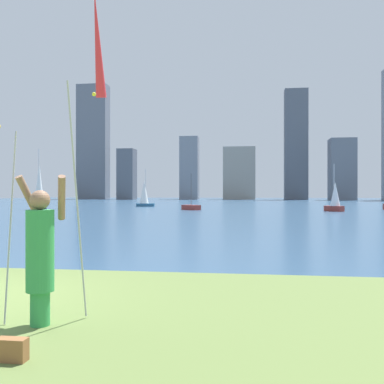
{
  "coord_description": "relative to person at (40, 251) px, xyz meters",
  "views": [
    {
      "loc": [
        4.65,
        -6.79,
        1.74
      ],
      "look_at": [
        1.69,
        14.57,
        1.73
      ],
      "focal_mm": 41.56,
      "sensor_mm": 36.0,
      "label": 1
    }
  ],
  "objects": [
    {
      "name": "ground",
      "position": [
        -1.89,
        52.27,
        -1.03
      ],
      "size": [
        120.0,
        138.0,
        0.12
      ],
      "color": "#5B7038"
    },
    {
      "name": "person",
      "position": [
        0.0,
        0.0,
        0.0
      ],
      "size": [
        0.72,
        0.53,
        1.97
      ],
      "rotation": [
        0.0,
        0.0,
        0.15
      ],
      "color": "green",
      "rests_on": "ground"
    },
    {
      "name": "kite_flag_right",
      "position": [
        0.47,
        0.83,
        2.87
      ],
      "size": [
        0.16,
        1.33,
        4.7
      ],
      "color": "#B2B2B7",
      "rests_on": "ground"
    },
    {
      "name": "bag",
      "position": [
        0.29,
        -1.2,
        -0.85
      ],
      "size": [
        0.32,
        0.14,
        0.24
      ],
      "color": "brown",
      "rests_on": "ground"
    },
    {
      "name": "sailboat_1",
      "position": [
        -10.03,
        45.81,
        0.47
      ],
      "size": [
        2.17,
        1.2,
        4.43
      ],
      "color": "#2D6084",
      "rests_on": "ground"
    },
    {
      "name": "sailboat_2",
      "position": [
        -3.17,
        36.76,
        -0.71
      ],
      "size": [
        2.0,
        1.9,
        3.51
      ],
      "color": "maroon",
      "rests_on": "ground"
    },
    {
      "name": "sailboat_3",
      "position": [
        -17.85,
        35.13,
        1.03
      ],
      "size": [
        1.91,
        1.92,
        5.9
      ],
      "color": "#333D51",
      "rests_on": "ground"
    },
    {
      "name": "sailboat_4",
      "position": [
        9.95,
        35.35,
        0.25
      ],
      "size": [
        1.66,
        1.74,
        4.24
      ],
      "color": "maroon",
      "rests_on": "ground"
    },
    {
      "name": "skyline_tower_0",
      "position": [
        -34.96,
        95.76,
        12.56
      ],
      "size": [
        7.14,
        3.65,
        27.06
      ],
      "color": "slate",
      "rests_on": "ground"
    },
    {
      "name": "skyline_tower_1",
      "position": [
        -25.49,
        91.5,
        4.7
      ],
      "size": [
        3.72,
        3.89,
        11.34
      ],
      "color": "#565B66",
      "rests_on": "ground"
    },
    {
      "name": "skyline_tower_2",
      "position": [
        -11.63,
        94.32,
        6.14
      ],
      "size": [
        4.14,
        3.65,
        14.22
      ],
      "color": "gray",
      "rests_on": "ground"
    },
    {
      "name": "skyline_tower_3",
      "position": [
        -0.39,
        95.65,
        4.97
      ],
      "size": [
        7.22,
        3.64,
        11.86
      ],
      "color": "gray",
      "rests_on": "ground"
    },
    {
      "name": "skyline_tower_4",
      "position": [
        12.03,
        94.18,
        11.12
      ],
      "size": [
        4.97,
        3.52,
        24.17
      ],
      "color": "#565B66",
      "rests_on": "ground"
    },
    {
      "name": "skyline_tower_5",
      "position": [
        21.04,
        90.17,
        5.41
      ],
      "size": [
        5.14,
        4.73,
        12.76
      ],
      "color": "slate",
      "rests_on": "ground"
    }
  ]
}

